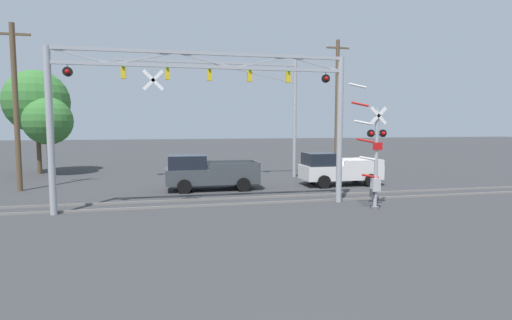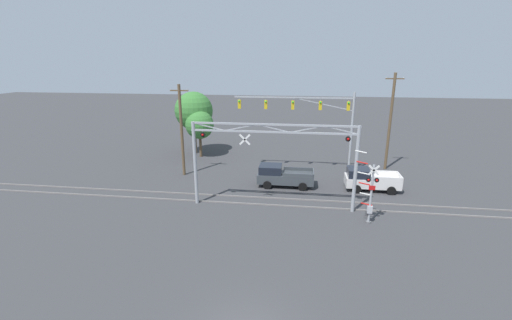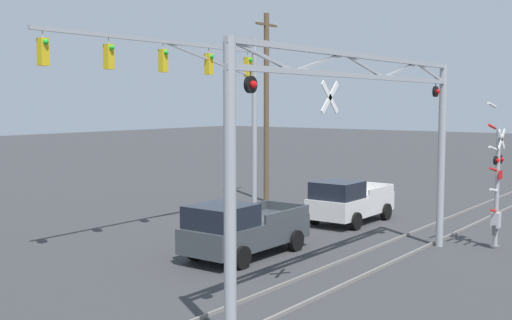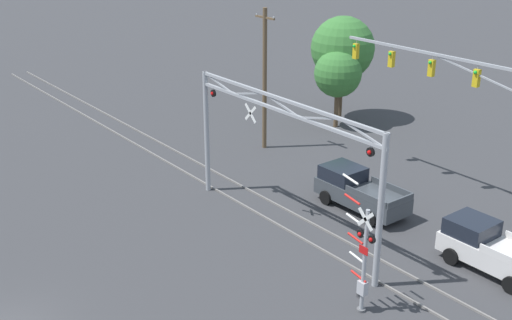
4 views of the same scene
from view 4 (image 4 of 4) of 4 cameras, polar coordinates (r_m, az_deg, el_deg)
The scene contains 10 objects.
rail_track_near at distance 31.70m, azimuth 2.49°, elevation -6.06°, with size 80.00×0.08×0.10m, color gray.
rail_track_far at distance 32.55m, azimuth 4.43°, elevation -5.33°, with size 80.00×0.08×0.10m, color gray.
crossing_gantry at distance 29.74m, azimuth 2.20°, elevation 1.44°, with size 12.70×0.29×6.74m.
crossing_signal_mast at distance 25.02m, azimuth 9.45°, elevation -8.94°, with size 1.79×0.35×5.39m.
traffic_signal_span at distance 33.62m, azimuth 18.68°, elevation 5.23°, with size 11.91×0.39×8.31m.
pickup_truck_lead at distance 33.90m, azimuth 9.03°, elevation -2.69°, with size 5.14×2.26×1.97m.
pickup_truck_following at distance 29.79m, azimuth 20.10°, elevation -7.38°, with size 4.74×2.26×1.97m.
utility_pole_left at distance 40.93m, azimuth 0.78°, elevation 7.30°, with size 1.80×0.28×9.08m.
background_tree_beyond_span at distance 47.18m, azimuth 7.71°, elevation 9.81°, with size 4.60×4.60×7.64m.
background_tree_far_left_verge at distance 45.72m, azimuth 7.29°, elevation 7.62°, with size 3.36×3.36×5.60m.
Camera 4 is at (21.32, -4.62, 14.66)m, focal length 45.00 mm.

